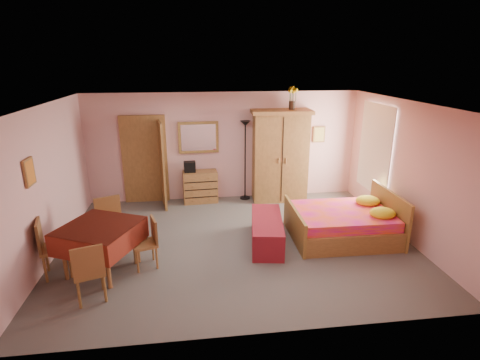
{
  "coord_description": "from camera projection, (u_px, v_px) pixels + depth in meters",
  "views": [
    {
      "loc": [
        -0.75,
        -6.35,
        3.32
      ],
      "look_at": [
        0.1,
        0.3,
        1.15
      ],
      "focal_mm": 28.0,
      "sensor_mm": 36.0,
      "label": 1
    }
  ],
  "objects": [
    {
      "name": "floor",
      "position": [
        237.0,
        243.0,
        7.1
      ],
      "size": [
        6.5,
        6.5,
        0.0
      ],
      "primitive_type": "plane",
      "color": "#635F57",
      "rests_on": "ground"
    },
    {
      "name": "ceiling",
      "position": [
        236.0,
        104.0,
        6.3
      ],
      "size": [
        6.5,
        6.5,
        0.0
      ],
      "primitive_type": "plane",
      "rotation": [
        3.14,
        0.0,
        0.0
      ],
      "color": "brown",
      "rests_on": "wall_back"
    },
    {
      "name": "wall_back",
      "position": [
        224.0,
        147.0,
        9.06
      ],
      "size": [
        6.5,
        0.1,
        2.6
      ],
      "primitive_type": "cube",
      "color": "#DBA19F",
      "rests_on": "floor"
    },
    {
      "name": "wall_front",
      "position": [
        262.0,
        242.0,
        4.35
      ],
      "size": [
        6.5,
        0.1,
        2.6
      ],
      "primitive_type": "cube",
      "color": "#DBA19F",
      "rests_on": "floor"
    },
    {
      "name": "wall_left",
      "position": [
        46.0,
        185.0,
        6.31
      ],
      "size": [
        0.1,
        5.0,
        2.6
      ],
      "primitive_type": "cube",
      "color": "#DBA19F",
      "rests_on": "floor"
    },
    {
      "name": "wall_right",
      "position": [
        406.0,
        171.0,
        7.1
      ],
      "size": [
        0.1,
        5.0,
        2.6
      ],
      "primitive_type": "cube",
      "color": "#DBA19F",
      "rests_on": "floor"
    },
    {
      "name": "doorway",
      "position": [
        145.0,
        160.0,
        8.89
      ],
      "size": [
        1.06,
        0.12,
        2.15
      ],
      "primitive_type": "cube",
      "color": "#9E6B35",
      "rests_on": "floor"
    },
    {
      "name": "window",
      "position": [
        376.0,
        149.0,
        8.18
      ],
      "size": [
        0.08,
        1.4,
        1.95
      ],
      "primitive_type": "cube",
      "color": "white",
      "rests_on": "wall_right"
    },
    {
      "name": "picture_left",
      "position": [
        29.0,
        172.0,
        5.62
      ],
      "size": [
        0.04,
        0.32,
        0.42
      ],
      "primitive_type": "cube",
      "color": "orange",
      "rests_on": "wall_left"
    },
    {
      "name": "picture_back",
      "position": [
        319.0,
        134.0,
        9.24
      ],
      "size": [
        0.3,
        0.04,
        0.4
      ],
      "primitive_type": "cube",
      "color": "#D8BF59",
      "rests_on": "wall_back"
    },
    {
      "name": "chest_of_drawers",
      "position": [
        200.0,
        187.0,
        9.04
      ],
      "size": [
        0.84,
        0.46,
        0.77
      ],
      "primitive_type": "cube",
      "rotation": [
        0.0,
        0.0,
        0.06
      ],
      "color": "#936132",
      "rests_on": "floor"
    },
    {
      "name": "wall_mirror",
      "position": [
        199.0,
        137.0,
        8.87
      ],
      "size": [
        0.95,
        0.09,
        0.75
      ],
      "primitive_type": "cube",
      "rotation": [
        0.0,
        0.0,
        0.04
      ],
      "color": "silver",
      "rests_on": "wall_back"
    },
    {
      "name": "stereo",
      "position": [
        190.0,
        167.0,
        8.85
      ],
      "size": [
        0.28,
        0.21,
        0.25
      ],
      "primitive_type": "cube",
      "rotation": [
        0.0,
        0.0,
        0.06
      ],
      "color": "black",
      "rests_on": "chest_of_drawers"
    },
    {
      "name": "floor_lamp",
      "position": [
        245.0,
        161.0,
        9.06
      ],
      "size": [
        0.27,
        0.27,
        1.94
      ],
      "primitive_type": "cube",
      "rotation": [
        0.0,
        0.0,
        -0.09
      ],
      "color": "black",
      "rests_on": "floor"
    },
    {
      "name": "wardrobe",
      "position": [
        280.0,
        156.0,
        8.99
      ],
      "size": [
        1.44,
        0.79,
        2.21
      ],
      "primitive_type": "cube",
      "rotation": [
        0.0,
        0.0,
        -0.05
      ],
      "color": "olive",
      "rests_on": "floor"
    },
    {
      "name": "sunflower_vase",
      "position": [
        292.0,
        98.0,
        8.61
      ],
      "size": [
        0.23,
        0.23,
        0.53
      ],
      "primitive_type": "cube",
      "rotation": [
        0.0,
        0.0,
        -0.08
      ],
      "color": "yellow",
      "rests_on": "wardrobe"
    },
    {
      "name": "bed",
      "position": [
        342.0,
        216.0,
        7.19
      ],
      "size": [
        1.99,
        1.58,
        0.91
      ],
      "primitive_type": "cube",
      "rotation": [
        0.0,
        0.0,
        -0.02
      ],
      "color": "#DD158F",
      "rests_on": "floor"
    },
    {
      "name": "bench",
      "position": [
        267.0,
        231.0,
        7.01
      ],
      "size": [
        0.77,
        1.56,
        0.5
      ],
      "primitive_type": "cube",
      "rotation": [
        0.0,
        0.0,
        -0.15
      ],
      "color": "maroon",
      "rests_on": "floor"
    },
    {
      "name": "dining_table",
      "position": [
        102.0,
        248.0,
        6.05
      ],
      "size": [
        1.46,
        1.46,
        0.81
      ],
      "primitive_type": "cube",
      "rotation": [
        0.0,
        0.0,
        -0.43
      ],
      "color": "maroon",
      "rests_on": "floor"
    },
    {
      "name": "chair_south",
      "position": [
        89.0,
        270.0,
        5.31
      ],
      "size": [
        0.53,
        0.53,
        0.92
      ],
      "primitive_type": "cube",
      "rotation": [
        0.0,
        0.0,
        0.33
      ],
      "color": "olive",
      "rests_on": "floor"
    },
    {
      "name": "chair_north",
      "position": [
        112.0,
        227.0,
        6.62
      ],
      "size": [
        0.59,
        0.59,
        0.99
      ],
      "primitive_type": "cube",
      "rotation": [
        0.0,
        0.0,
        3.55
      ],
      "color": "olive",
      "rests_on": "floor"
    },
    {
      "name": "chair_west",
      "position": [
        56.0,
        247.0,
        5.92
      ],
      "size": [
        0.54,
        0.54,
        0.97
      ],
      "primitive_type": "cube",
      "rotation": [
        0.0,
        0.0,
        -1.3
      ],
      "color": "#A36B37",
      "rests_on": "floor"
    },
    {
      "name": "chair_east",
      "position": [
        145.0,
        243.0,
        6.17
      ],
      "size": [
        0.48,
        0.48,
        0.84
      ],
      "primitive_type": "cube",
      "rotation": [
        0.0,
        0.0,
        1.86
      ],
      "color": "#A76F38",
      "rests_on": "floor"
    }
  ]
}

